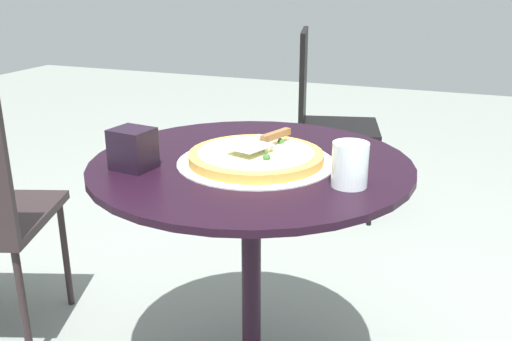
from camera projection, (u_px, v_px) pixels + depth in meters
name	position (u px, v px, depth m)	size (l,w,h in m)	color
patio_table	(251.00, 217.00, 1.52)	(0.84, 0.84, 0.74)	black
pizza_on_tray	(256.00, 157.00, 1.45)	(0.41, 0.41, 0.05)	silver
pizza_server	(264.00, 140.00, 1.46)	(0.21, 0.11, 0.02)	silver
drinking_cup	(350.00, 165.00, 1.28)	(0.08, 0.08, 0.10)	white
napkin_dispenser	(133.00, 149.00, 1.40)	(0.10, 0.09, 0.10)	black
patio_chair_far	(323.00, 111.00, 2.86)	(0.48, 0.48, 0.94)	black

